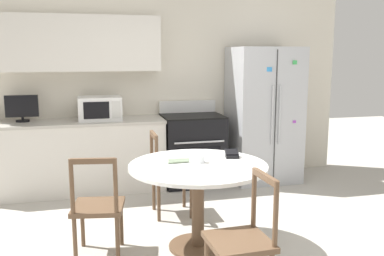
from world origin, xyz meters
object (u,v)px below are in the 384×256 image
(dining_chair_left, at_px, (98,208))
(wallet, at_px, (232,155))
(candle_glass, at_px, (200,159))
(oven_range, at_px, (193,149))
(microwave, at_px, (100,108))
(countertop_tv, at_px, (22,107))
(refrigerator, at_px, (264,115))
(dining_chair_near, at_px, (242,241))
(dining_chair_far, at_px, (169,175))

(dining_chair_left, height_order, wallet, dining_chair_left)
(candle_glass, distance_m, wallet, 0.36)
(oven_range, bearing_deg, microwave, 178.83)
(microwave, distance_m, candle_glass, 2.04)
(oven_range, distance_m, dining_chair_left, 2.25)
(countertop_tv, bearing_deg, refrigerator, -2.86)
(refrigerator, distance_m, dining_chair_left, 2.93)
(countertop_tv, height_order, candle_glass, countertop_tv)
(refrigerator, xyz_separation_m, oven_range, (-0.98, 0.05, -0.43))
(countertop_tv, bearing_deg, dining_chair_near, -58.38)
(candle_glass, bearing_deg, dining_chair_far, 98.21)
(microwave, bearing_deg, dining_chair_far, -58.00)
(microwave, xyz_separation_m, candle_glass, (0.78, -1.87, -0.24))
(refrigerator, relative_size, countertop_tv, 4.72)
(oven_range, xyz_separation_m, dining_chair_far, (-0.52, -1.04, -0.03))
(oven_range, distance_m, wallet, 1.77)
(dining_chair_left, xyz_separation_m, wallet, (1.23, 0.11, 0.36))
(countertop_tv, xyz_separation_m, candle_glass, (1.70, -1.94, -0.27))
(dining_chair_left, bearing_deg, microwave, 96.63)
(oven_range, relative_size, candle_glass, 11.56)
(dining_chair_left, xyz_separation_m, candle_glass, (0.89, 0.00, 0.37))
(microwave, height_order, wallet, microwave)
(dining_chair_far, bearing_deg, candle_glass, 8.65)
(countertop_tv, distance_m, dining_chair_near, 3.41)
(refrigerator, distance_m, dining_chair_near, 3.04)
(oven_range, height_order, dining_chair_near, oven_range)
(refrigerator, bearing_deg, oven_range, 177.00)
(wallet, bearing_deg, dining_chair_far, 123.05)
(dining_chair_near, xyz_separation_m, wallet, (0.28, 1.02, 0.36))
(dining_chair_far, distance_m, candle_glass, 0.89)
(candle_glass, xyz_separation_m, wallet, (0.34, 0.11, -0.01))
(microwave, height_order, countertop_tv, countertop_tv)
(refrigerator, height_order, oven_range, refrigerator)
(microwave, height_order, dining_chair_near, microwave)
(dining_chair_left, bearing_deg, dining_chair_far, 56.29)
(refrigerator, distance_m, candle_glass, 2.27)
(oven_range, xyz_separation_m, countertop_tv, (-2.10, 0.10, 0.61))
(refrigerator, height_order, dining_chair_left, refrigerator)
(oven_range, xyz_separation_m, candle_glass, (-0.41, -1.84, 0.33))
(dining_chair_near, bearing_deg, oven_range, -9.12)
(dining_chair_near, bearing_deg, dining_chair_far, 3.93)
(refrigerator, xyz_separation_m, countertop_tv, (-3.08, 0.15, 0.17))
(countertop_tv, xyz_separation_m, dining_chair_left, (0.81, -1.95, -0.64))
(countertop_tv, distance_m, candle_glass, 2.59)
(countertop_tv, height_order, wallet, countertop_tv)
(countertop_tv, relative_size, dining_chair_left, 0.42)
(dining_chair_near, bearing_deg, countertop_tv, 29.65)
(dining_chair_far, bearing_deg, dining_chair_left, -43.31)
(oven_range, relative_size, microwave, 2.07)
(microwave, bearing_deg, countertop_tv, 175.13)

